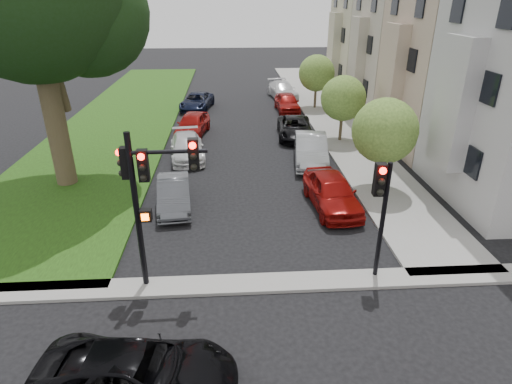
{
  "coord_description": "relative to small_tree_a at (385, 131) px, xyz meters",
  "views": [
    {
      "loc": [
        -0.92,
        -9.49,
        8.77
      ],
      "look_at": [
        0.0,
        5.0,
        2.0
      ],
      "focal_mm": 30.0,
      "sensor_mm": 36.0,
      "label": 1
    }
  ],
  "objects": [
    {
      "name": "ground",
      "position": [
        -6.2,
        -9.09,
        -3.01
      ],
      "size": [
        140.0,
        140.0,
        0.0
      ],
      "primitive_type": "plane",
      "color": "black",
      "rests_on": "ground"
    },
    {
      "name": "grass_strip",
      "position": [
        -15.2,
        14.91,
        -2.95
      ],
      "size": [
        8.0,
        44.0,
        0.12
      ],
      "primitive_type": "cube",
      "color": "#1C330F",
      "rests_on": "ground"
    },
    {
      "name": "sidewalk_right",
      "position": [
        0.55,
        14.91,
        -2.95
      ],
      "size": [
        3.5,
        44.0,
        0.12
      ],
      "primitive_type": "cube",
      "color": "gray",
      "rests_on": "ground"
    },
    {
      "name": "sidewalk_cross",
      "position": [
        -6.2,
        -7.09,
        -2.95
      ],
      "size": [
        60.0,
        1.0,
        0.12
      ],
      "primitive_type": "cube",
      "color": "gray",
      "rests_on": "ground"
    },
    {
      "name": "house_b",
      "position": [
        6.25,
        6.41,
        3.92
      ],
      "size": [
        7.7,
        7.55,
        15.97
      ],
      "color": "tan",
      "rests_on": "ground"
    },
    {
      "name": "house_c",
      "position": [
        6.25,
        13.91,
        3.92
      ],
      "size": [
        7.7,
        7.55,
        15.97
      ],
      "color": "#B7AC98",
      "rests_on": "ground"
    },
    {
      "name": "house_d",
      "position": [
        6.25,
        21.41,
        3.92
      ],
      "size": [
        7.7,
        7.55,
        15.97
      ],
      "color": "#B1AFA7",
      "rests_on": "ground"
    },
    {
      "name": "small_tree_a",
      "position": [
        0.0,
        0.0,
        0.0
      ],
      "size": [
        3.02,
        3.02,
        4.53
      ],
      "color": "brown",
      "rests_on": "ground"
    },
    {
      "name": "small_tree_b",
      "position": [
        0.0,
        7.64,
        -0.21
      ],
      "size": [
        2.81,
        2.81,
        4.22
      ],
      "color": "brown",
      "rests_on": "ground"
    },
    {
      "name": "small_tree_c",
      "position": [
        0.0,
        16.35,
        -0.11
      ],
      "size": [
        2.91,
        2.91,
        4.36
      ],
      "color": "brown",
      "rests_on": "ground"
    },
    {
      "name": "traffic_signal_main",
      "position": [
        -9.59,
        -6.86,
        0.61
      ],
      "size": [
        2.56,
        0.66,
        5.26
      ],
      "color": "black",
      "rests_on": "ground"
    },
    {
      "name": "traffic_signal_secondary",
      "position": [
        -2.47,
        -6.9,
        -0.11
      ],
      "size": [
        0.52,
        0.42,
        4.16
      ],
      "color": "black",
      "rests_on": "ground"
    },
    {
      "name": "car_cross_near",
      "position": [
        -9.45,
        -11.18,
        -2.35
      ],
      "size": [
        4.97,
        2.7,
        1.32
      ],
      "primitive_type": "imported",
      "rotation": [
        0.0,
        0.0,
        1.46
      ],
      "color": "black",
      "rests_on": "ground"
    },
    {
      "name": "car_parked_0",
      "position": [
        -2.67,
        -1.65,
        -2.24
      ],
      "size": [
        2.18,
        4.69,
        1.55
      ],
      "primitive_type": "imported",
      "rotation": [
        0.0,
        0.0,
        0.08
      ],
      "color": "maroon",
      "rests_on": "ground"
    },
    {
      "name": "car_parked_1",
      "position": [
        -2.61,
        3.92,
        -2.21
      ],
      "size": [
        2.3,
        5.07,
        1.61
      ],
      "primitive_type": "imported",
      "rotation": [
        0.0,
        0.0,
        -0.12
      ],
      "color": "#999BA0",
      "rests_on": "ground"
    },
    {
      "name": "car_parked_2",
      "position": [
        -2.79,
        8.69,
        -2.35
      ],
      "size": [
        2.54,
        4.93,
        1.33
      ],
      "primitive_type": "imported",
      "rotation": [
        0.0,
        0.0,
        -0.07
      ],
      "color": "black",
      "rests_on": "ground"
    },
    {
      "name": "car_parked_3",
      "position": [
        -2.41,
        15.64,
        -2.28
      ],
      "size": [
        1.87,
        4.35,
        1.46
      ],
      "primitive_type": "imported",
      "rotation": [
        0.0,
        0.0,
        0.03
      ],
      "color": "maroon",
      "rests_on": "ground"
    },
    {
      "name": "car_parked_4",
      "position": [
        -2.2,
        20.5,
        -2.29
      ],
      "size": [
        2.69,
        5.21,
        1.45
      ],
      "primitive_type": "imported",
      "rotation": [
        0.0,
        0.0,
        0.14
      ],
      "color": "silver",
      "rests_on": "ground"
    },
    {
      "name": "car_parked_5",
      "position": [
        -9.68,
        -1.19,
        -2.36
      ],
      "size": [
        1.83,
        4.12,
        1.31
      ],
      "primitive_type": "imported",
      "rotation": [
        0.0,
        0.0,
        0.11
      ],
      "color": "#3F4247",
      "rests_on": "ground"
    },
    {
      "name": "car_parked_6",
      "position": [
        -9.62,
        5.16,
        -2.35
      ],
      "size": [
        2.42,
        4.75,
        1.32
      ],
      "primitive_type": "imported",
      "rotation": [
        0.0,
        0.0,
        0.13
      ],
      "color": "silver",
      "rests_on": "ground"
    },
    {
      "name": "car_parked_7",
      "position": [
        -9.63,
        9.68,
        -2.26
      ],
      "size": [
        2.51,
        4.67,
        1.51
      ],
      "primitive_type": "imported",
      "rotation": [
        0.0,
        0.0,
        -0.17
      ],
      "color": "maroon",
      "rests_on": "ground"
    },
    {
      "name": "car_parked_8",
      "position": [
        -9.77,
        16.8,
        -2.36
      ],
      "size": [
        2.9,
        5.01,
        1.31
      ],
      "primitive_type": "imported",
      "rotation": [
        0.0,
        0.0,
        -0.16
      ],
      "color": "black",
      "rests_on": "ground"
    }
  ]
}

